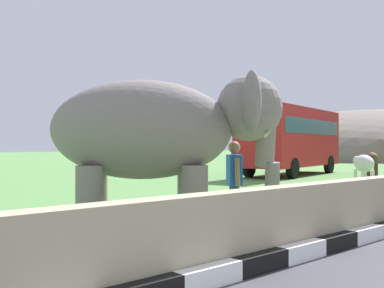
{
  "coord_description": "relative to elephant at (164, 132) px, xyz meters",
  "views": [
    {
      "loc": [
        -2.7,
        -0.12,
        1.58
      ],
      "look_at": [
        2.8,
        5.8,
        1.6
      ],
      "focal_mm": 44.26,
      "sensor_mm": 36.0,
      "label": 1
    }
  ],
  "objects": [
    {
      "name": "bus_red",
      "position": [
        15.83,
        8.53,
        0.27
      ],
      "size": [
        8.88,
        4.41,
        3.5
      ],
      "color": "#B21E1E",
      "rests_on": "ground_plane"
    },
    {
      "name": "barrier_parapet",
      "position": [
        -0.49,
        -2.29,
        -1.31
      ],
      "size": [
        28.0,
        0.36,
        1.0
      ],
      "primitive_type": "cube",
      "color": "tan",
      "rests_on": "ground_plane"
    },
    {
      "name": "cow_far",
      "position": [
        18.12,
        5.18,
        -0.94
      ],
      "size": [
        1.83,
        1.34,
        1.23
      ],
      "color": "#473323",
      "rests_on": "ground_plane"
    },
    {
      "name": "hill_east",
      "position": [
        52.51,
        21.42,
        -1.81
      ],
      "size": [
        41.43,
        33.14,
        11.98
      ],
      "color": "slate",
      "rests_on": "ground_plane"
    },
    {
      "name": "cow_mid",
      "position": [
        11.66,
        2.34,
        -0.94
      ],
      "size": [
        1.64,
        1.62,
        1.23
      ],
      "color": "beige",
      "rests_on": "ground_plane"
    },
    {
      "name": "person_handler",
      "position": [
        1.55,
        -0.23,
        -0.89
      ],
      "size": [
        0.47,
        0.61,
        1.66
      ],
      "color": "navy",
      "rests_on": "ground_plane"
    },
    {
      "name": "elephant",
      "position": [
        0.0,
        0.0,
        0.0
      ],
      "size": [
        3.93,
        3.67,
        2.81
      ],
      "color": "gray",
      "rests_on": "ground_plane"
    }
  ]
}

